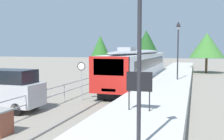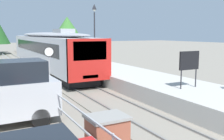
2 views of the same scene
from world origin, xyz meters
The scene contains 14 objects.
ground_plane centered at (-3.00, 22.00, 0.00)m, with size 160.00×160.00×0.00m, color gray.
track_rails centered at (0.00, 22.00, 0.03)m, with size 3.20×60.00×0.14m.
commuter_train centered at (0.00, 22.18, 2.15)m, with size 2.82×20.51×3.74m.
station_platform centered at (3.25, 22.00, 0.45)m, with size 3.90×60.00×0.90m, color #B7B5AD.
platform_lamp_near_end centered at (4.01, 2.60, 4.62)m, with size 0.34×0.34×5.35m.
platform_lamp_mid_platform centered at (4.01, 20.36, 4.62)m, with size 0.34×0.34×5.35m.
platform_notice_board centered at (3.10, 7.14, 2.19)m, with size 1.20×0.08×1.80m.
speed_limit_sign centered at (-2.28, 12.73, 2.12)m, with size 0.61×0.10×2.81m.
carpark_fence centered at (-3.30, 12.00, 0.91)m, with size 0.06×36.06×1.25m.
parked_van_silver centered at (-5.52, 8.47, 1.29)m, with size 4.91×1.97×2.51m.
tree_behind_carpark centered at (-3.24, 44.64, 4.52)m, with size 5.10×5.10×7.25m.
tree_behind_station_far centered at (7.24, 38.32, 4.28)m, with size 5.22×5.22×6.19m.
tree_distant_left centered at (-12.23, 44.27, 4.21)m, with size 3.88×3.88×6.36m.
tree_distant_centre centered at (-3.48, 48.55, 4.41)m, with size 4.85×4.85×6.80m.
Camera 1 is at (5.50, -4.74, 3.75)m, focal length 42.43 mm.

